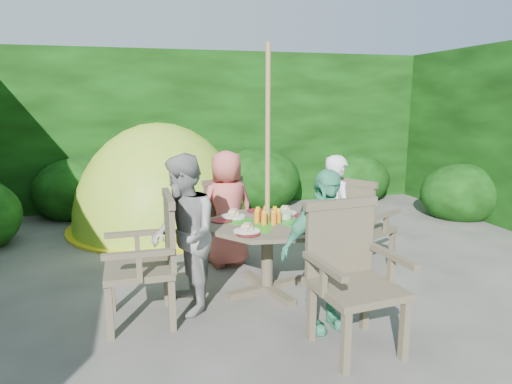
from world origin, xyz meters
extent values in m
plane|color=#484440|center=(0.00, 0.00, 0.00)|extent=(60.00, 60.00, 0.00)
cube|color=black|center=(0.00, 4.00, 1.25)|extent=(9.00, 1.00, 2.50)
cylinder|color=#463D2D|center=(-0.21, -0.06, 0.31)|extent=(0.11, 0.11, 0.61)
cube|color=#463D2D|center=(-0.21, -0.06, 0.03)|extent=(0.81, 0.31, 0.05)
cube|color=#463D2D|center=(-0.21, -0.06, 0.03)|extent=(0.31, 0.81, 0.05)
cylinder|color=#463D2D|center=(-0.21, -0.06, 0.63)|extent=(1.38, 1.38, 0.04)
cylinder|color=green|center=(-0.36, -0.27, 0.65)|extent=(0.25, 0.25, 0.00)
cylinder|color=green|center=(0.02, -0.16, 0.65)|extent=(0.25, 0.25, 0.00)
cylinder|color=green|center=(-0.45, 0.04, 0.65)|extent=(0.25, 0.25, 0.00)
cylinder|color=green|center=(-0.07, 0.15, 0.65)|extent=(0.25, 0.25, 0.00)
cylinder|color=green|center=(-0.21, -0.06, 0.65)|extent=(0.25, 0.25, 0.00)
cylinder|color=white|center=(0.04, 0.20, 0.66)|extent=(0.23, 0.23, 0.01)
cylinder|color=white|center=(-0.47, 0.19, 0.66)|extent=(0.23, 0.23, 0.01)
cylinder|color=white|center=(-0.46, -0.32, 0.66)|extent=(0.23, 0.23, 0.01)
cylinder|color=white|center=(0.05, -0.31, 0.66)|extent=(0.23, 0.23, 0.01)
cylinder|color=#BB0C11|center=(0.19, 0.05, 0.66)|extent=(0.20, 0.20, 0.01)
cylinder|color=#BB0C11|center=(-0.20, 0.35, 0.66)|extent=(0.20, 0.20, 0.01)
cylinder|color=#BB0C11|center=(-0.60, 0.08, 0.66)|extent=(0.20, 0.20, 0.01)
cylinder|color=#BB0C11|center=(-0.47, -0.39, 0.66)|extent=(0.20, 0.20, 0.01)
cylinder|color=#BB0C11|center=(0.02, -0.41, 0.66)|extent=(0.20, 0.20, 0.01)
cylinder|color=green|center=(-0.03, 0.04, 0.68)|extent=(0.16, 0.16, 0.05)
cylinder|color=olive|center=(-0.21, -0.06, 1.10)|extent=(0.05, 0.05, 2.20)
cube|color=#463D2D|center=(0.92, 0.26, 0.42)|extent=(0.67, 0.68, 0.05)
cube|color=#463D2D|center=(1.22, 0.17, 0.21)|extent=(0.07, 0.07, 0.41)
cube|color=#463D2D|center=(1.01, 0.55, 0.21)|extent=(0.07, 0.07, 0.41)
cube|color=#463D2D|center=(0.84, -0.03, 0.21)|extent=(0.07, 0.07, 0.41)
cube|color=#463D2D|center=(0.63, 0.34, 0.21)|extent=(0.07, 0.07, 0.41)
cube|color=#463D2D|center=(0.72, 0.15, 0.69)|extent=(0.28, 0.47, 0.49)
cube|color=#463D2D|center=(1.05, 0.04, 0.62)|extent=(0.45, 0.28, 0.04)
cube|color=#463D2D|center=(0.80, 0.48, 0.62)|extent=(0.45, 0.28, 0.04)
cube|color=#463D2D|center=(-1.35, -0.38, 0.44)|extent=(0.52, 0.54, 0.05)
cube|color=#463D2D|center=(-1.58, -0.16, 0.22)|extent=(0.05, 0.05, 0.43)
cube|color=#463D2D|center=(-1.57, -0.61, 0.22)|extent=(0.05, 0.05, 0.43)
cube|color=#463D2D|center=(-1.13, -0.15, 0.22)|extent=(0.05, 0.05, 0.43)
cube|color=#463D2D|center=(-1.12, -0.60, 0.22)|extent=(0.05, 0.05, 0.43)
cube|color=#463D2D|center=(-1.10, -0.38, 0.72)|extent=(0.05, 0.54, 0.51)
cube|color=#463D2D|center=(-1.35, -0.12, 0.65)|extent=(0.51, 0.06, 0.04)
cube|color=#463D2D|center=(-1.34, -0.65, 0.65)|extent=(0.51, 0.06, 0.04)
cube|color=#463D2D|center=(-0.53, 1.07, 0.39)|extent=(0.62, 0.62, 0.05)
cube|color=#463D2D|center=(-0.44, 1.34, 0.19)|extent=(0.06, 0.06, 0.38)
cube|color=#463D2D|center=(-0.80, 1.17, 0.19)|extent=(0.06, 0.06, 0.38)
cube|color=#463D2D|center=(-0.27, 0.98, 0.19)|extent=(0.06, 0.06, 0.38)
cube|color=#463D2D|center=(-0.63, 0.81, 0.19)|extent=(0.06, 0.06, 0.38)
cube|color=#463D2D|center=(-0.44, 0.87, 0.64)|extent=(0.45, 0.23, 0.46)
cube|color=#463D2D|center=(-0.32, 1.17, 0.58)|extent=(0.23, 0.43, 0.04)
cube|color=#463D2D|center=(-0.75, 0.97, 0.58)|extent=(0.23, 0.43, 0.04)
cube|color=#463D2D|center=(0.11, -1.20, 0.45)|extent=(0.60, 0.58, 0.05)
cube|color=#463D2D|center=(-0.09, -1.45, 0.22)|extent=(0.06, 0.06, 0.44)
cube|color=#463D2D|center=(0.36, -1.40, 0.22)|extent=(0.06, 0.06, 0.44)
cube|color=#463D2D|center=(-0.15, -0.99, 0.22)|extent=(0.06, 0.06, 0.44)
cube|color=#463D2D|center=(0.31, -0.94, 0.22)|extent=(0.06, 0.06, 0.44)
cube|color=#463D2D|center=(0.08, -0.95, 0.73)|extent=(0.54, 0.10, 0.52)
cube|color=#463D2D|center=(-0.16, -1.23, 0.66)|extent=(0.11, 0.52, 0.04)
cube|color=#463D2D|center=(0.38, -1.17, 0.66)|extent=(0.11, 0.52, 0.04)
imported|color=white|center=(0.56, 0.16, 0.61)|extent=(0.35, 0.48, 1.21)
imported|color=gray|center=(-0.98, -0.28, 0.66)|extent=(0.57, 0.69, 1.31)
imported|color=#D55F58|center=(-0.43, 0.71, 0.61)|extent=(0.67, 0.52, 1.22)
imported|color=#4FB98C|center=(0.00, -0.83, 0.62)|extent=(0.77, 0.43, 1.24)
ellipsoid|color=#86CB27|center=(-1.03, 2.40, 0.00)|extent=(2.81, 2.81, 2.87)
ellipsoid|color=black|center=(-1.21, 1.61, 0.00)|extent=(0.88, 0.59, 0.99)
cylinder|color=gold|center=(-1.03, 2.40, 0.02)|extent=(2.51, 2.51, 0.03)
camera|label=1|loc=(-1.32, -3.87, 1.73)|focal=32.00mm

